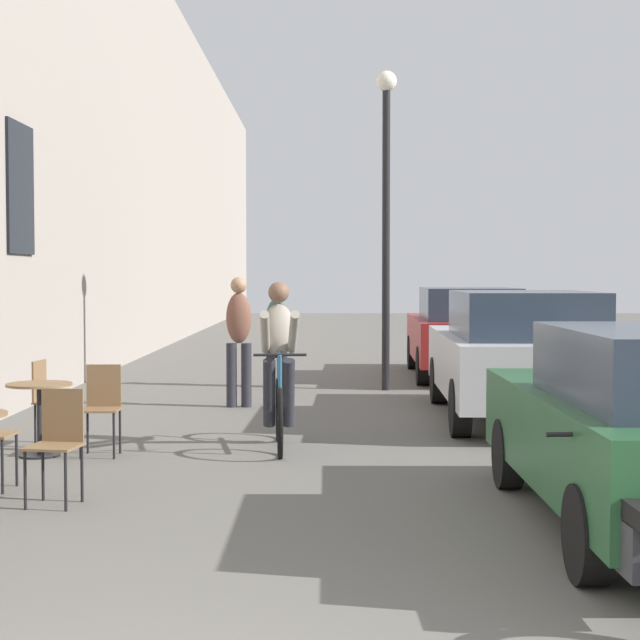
{
  "coord_description": "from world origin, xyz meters",
  "views": [
    {
      "loc": [
        0.79,
        -3.46,
        1.78
      ],
      "look_at": [
        0.69,
        13.3,
        1.04
      ],
      "focal_mm": 57.57,
      "sensor_mm": 36.0,
      "label": 1
    }
  ],
  "objects_px": {
    "street_lamp": "(386,189)",
    "pedestrian_mid": "(277,330)",
    "parked_car_second": "(518,353)",
    "parked_motorcycle": "(633,538)",
    "cafe_chair_far_toward_wall": "(49,396)",
    "cyclist_on_bicycle": "(279,369)",
    "parked_car_third": "(466,331)",
    "cafe_chair_far_toward_street": "(102,403)",
    "pedestrian_near": "(239,334)",
    "cafe_chair_mid_toward_street": "(58,438)",
    "cafe_table_far": "(39,403)"
  },
  "relations": [
    {
      "from": "street_lamp",
      "to": "pedestrian_mid",
      "type": "bearing_deg",
      "value": 164.47
    },
    {
      "from": "parked_car_second",
      "to": "parked_motorcycle",
      "type": "height_order",
      "value": "parked_car_second"
    },
    {
      "from": "cafe_chair_far_toward_wall",
      "to": "cyclist_on_bicycle",
      "type": "bearing_deg",
      "value": -0.82
    },
    {
      "from": "cafe_chair_far_toward_wall",
      "to": "parked_car_second",
      "type": "distance_m",
      "value": 5.59
    },
    {
      "from": "cafe_chair_far_toward_wall",
      "to": "pedestrian_mid",
      "type": "distance_m",
      "value": 6.04
    },
    {
      "from": "street_lamp",
      "to": "parked_motorcycle",
      "type": "xyz_separation_m",
      "value": [
        0.69,
        -10.47,
        -2.7
      ]
    },
    {
      "from": "cafe_chair_far_toward_wall",
      "to": "parked_car_third",
      "type": "distance_m",
      "value": 8.91
    },
    {
      "from": "parked_car_third",
      "to": "cafe_chair_far_toward_wall",
      "type": "bearing_deg",
      "value": -126.73
    },
    {
      "from": "cyclist_on_bicycle",
      "to": "parked_car_second",
      "type": "distance_m",
      "value": 3.44
    },
    {
      "from": "cafe_chair_far_toward_wall",
      "to": "parked_motorcycle",
      "type": "relative_size",
      "value": 0.41
    },
    {
      "from": "cafe_chair_far_toward_street",
      "to": "pedestrian_mid",
      "type": "bearing_deg",
      "value": 76.98
    },
    {
      "from": "street_lamp",
      "to": "parked_car_second",
      "type": "xyz_separation_m",
      "value": [
        1.43,
        -3.27,
        -2.28
      ]
    },
    {
      "from": "cyclist_on_bicycle",
      "to": "parked_car_second",
      "type": "bearing_deg",
      "value": 34.28
    },
    {
      "from": "pedestrian_mid",
      "to": "parked_car_third",
      "type": "relative_size",
      "value": 0.36
    },
    {
      "from": "cafe_chair_far_toward_wall",
      "to": "parked_motorcycle",
      "type": "height_order",
      "value": "cafe_chair_far_toward_wall"
    },
    {
      "from": "cafe_chair_far_toward_street",
      "to": "pedestrian_near",
      "type": "xyz_separation_m",
      "value": [
        1.05,
        3.69,
        0.47
      ]
    },
    {
      "from": "cafe_chair_mid_toward_street",
      "to": "parked_car_second",
      "type": "bearing_deg",
      "value": 46.13
    },
    {
      "from": "parked_car_second",
      "to": "pedestrian_near",
      "type": "bearing_deg",
      "value": 160.81
    },
    {
      "from": "street_lamp",
      "to": "parked_motorcycle",
      "type": "height_order",
      "value": "street_lamp"
    },
    {
      "from": "cafe_chair_far_toward_wall",
      "to": "parked_car_third",
      "type": "height_order",
      "value": "parked_car_third"
    },
    {
      "from": "cafe_table_far",
      "to": "cafe_chair_far_toward_street",
      "type": "distance_m",
      "value": 0.6
    },
    {
      "from": "cafe_chair_mid_toward_street",
      "to": "cafe_chair_far_toward_street",
      "type": "bearing_deg",
      "value": 93.41
    },
    {
      "from": "pedestrian_mid",
      "to": "parked_car_second",
      "type": "xyz_separation_m",
      "value": [
        3.14,
        -3.75,
        -0.08
      ]
    },
    {
      "from": "cafe_table_far",
      "to": "cafe_chair_far_toward_street",
      "type": "relative_size",
      "value": 0.81
    },
    {
      "from": "cafe_chair_mid_toward_street",
      "to": "parked_car_third",
      "type": "relative_size",
      "value": 0.2
    },
    {
      "from": "cafe_table_far",
      "to": "street_lamp",
      "type": "relative_size",
      "value": 0.15
    },
    {
      "from": "cafe_table_far",
      "to": "cyclist_on_bicycle",
      "type": "height_order",
      "value": "cyclist_on_bicycle"
    },
    {
      "from": "parked_motorcycle",
      "to": "street_lamp",
      "type": "bearing_deg",
      "value": 93.75
    },
    {
      "from": "pedestrian_near",
      "to": "street_lamp",
      "type": "height_order",
      "value": "street_lamp"
    },
    {
      "from": "cafe_table_far",
      "to": "parked_car_third",
      "type": "distance_m",
      "value": 9.38
    },
    {
      "from": "cafe_table_far",
      "to": "cafe_chair_mid_toward_street",
      "type": "bearing_deg",
      "value": -70.79
    },
    {
      "from": "parked_motorcycle",
      "to": "pedestrian_mid",
      "type": "bearing_deg",
      "value": 102.33
    },
    {
      "from": "cafe_chair_far_toward_street",
      "to": "parked_car_second",
      "type": "height_order",
      "value": "parked_car_second"
    },
    {
      "from": "parked_car_second",
      "to": "parked_car_third",
      "type": "height_order",
      "value": "parked_car_second"
    },
    {
      "from": "parked_car_second",
      "to": "parked_car_third",
      "type": "bearing_deg",
      "value": 89.16
    },
    {
      "from": "street_lamp",
      "to": "parked_car_third",
      "type": "bearing_deg",
      "value": 52.38
    },
    {
      "from": "cafe_chair_far_toward_wall",
      "to": "street_lamp",
      "type": "relative_size",
      "value": 0.18
    },
    {
      "from": "parked_motorcycle",
      "to": "cafe_chair_mid_toward_street",
      "type": "bearing_deg",
      "value": 145.12
    },
    {
      "from": "cafe_chair_far_toward_wall",
      "to": "parked_car_second",
      "type": "bearing_deg",
      "value": 19.95
    },
    {
      "from": "cafe_chair_far_toward_wall",
      "to": "pedestrian_mid",
      "type": "xyz_separation_m",
      "value": [
        2.11,
        5.65,
        0.39
      ]
    },
    {
      "from": "parked_car_second",
      "to": "cafe_chair_far_toward_street",
      "type": "bearing_deg",
      "value": -151.73
    },
    {
      "from": "street_lamp",
      "to": "parked_car_second",
      "type": "bearing_deg",
      "value": -66.38
    },
    {
      "from": "cafe_chair_mid_toward_street",
      "to": "parked_motorcycle",
      "type": "distance_m",
      "value": 4.51
    },
    {
      "from": "pedestrian_near",
      "to": "pedestrian_mid",
      "type": "xyz_separation_m",
      "value": [
        0.39,
        2.52,
        -0.08
      ]
    },
    {
      "from": "cafe_chair_mid_toward_street",
      "to": "cafe_chair_far_toward_wall",
      "type": "relative_size",
      "value": 1.0
    },
    {
      "from": "cyclist_on_bicycle",
      "to": "parked_car_second",
      "type": "xyz_separation_m",
      "value": [
        2.84,
        1.94,
        0.01
      ]
    },
    {
      "from": "cafe_chair_mid_toward_street",
      "to": "parked_motorcycle",
      "type": "xyz_separation_m",
      "value": [
        3.7,
        -2.58,
        -0.11
      ]
    },
    {
      "from": "street_lamp",
      "to": "cafe_chair_mid_toward_street",
      "type": "bearing_deg",
      "value": -110.89
    },
    {
      "from": "cyclist_on_bicycle",
      "to": "parked_car_third",
      "type": "xyz_separation_m",
      "value": [
        2.92,
        7.17,
        0.0
      ]
    },
    {
      "from": "cafe_chair_far_toward_street",
      "to": "parked_car_third",
      "type": "bearing_deg",
      "value": 58.83
    }
  ]
}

